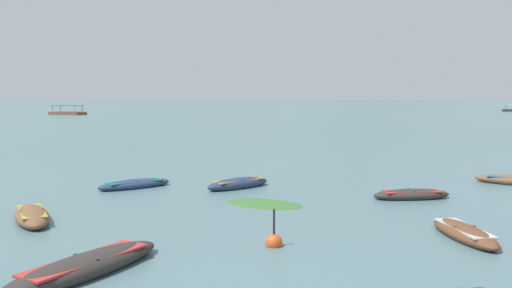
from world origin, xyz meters
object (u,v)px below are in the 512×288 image
at_px(rowboat_2, 32,216).
at_px(rowboat_4, 464,233).
at_px(ferry_2, 68,113).
at_px(rowboat_5, 135,184).
at_px(rowboat_0, 86,266).
at_px(rowboat_1, 411,195).
at_px(rowboat_6, 238,184).
at_px(mooring_buoy, 274,242).

bearing_deg(rowboat_2, rowboat_4, -1.84).
relative_size(rowboat_4, ferry_2, 0.34).
xyz_separation_m(rowboat_5, ferry_2, (-54.67, 102.32, 0.29)).
bearing_deg(rowboat_0, rowboat_1, 48.33).
xyz_separation_m(rowboat_0, rowboat_4, (9.51, 4.23, -0.02)).
bearing_deg(ferry_2, rowboat_6, -59.75).
height_order(rowboat_5, rowboat_6, rowboat_6).
height_order(rowboat_2, ferry_2, ferry_2).
relative_size(rowboat_1, mooring_buoy, 2.87).
distance_m(ferry_2, mooring_buoy, 126.92).
height_order(rowboat_0, ferry_2, ferry_2).
bearing_deg(rowboat_6, ferry_2, 120.25).
xyz_separation_m(rowboat_1, mooring_buoy, (-4.95, -7.41, -0.05)).
xyz_separation_m(rowboat_5, rowboat_6, (4.68, 0.54, 0.03)).
bearing_deg(rowboat_5, ferry_2, 118.12).
distance_m(rowboat_1, rowboat_2, 14.21).
relative_size(rowboat_1, ferry_2, 0.33).
height_order(rowboat_1, rowboat_4, rowboat_1).
relative_size(rowboat_6, mooring_buoy, 2.71).
bearing_deg(mooring_buoy, rowboat_4, 15.22).
xyz_separation_m(rowboat_1, ferry_2, (-66.69, 103.48, 0.29)).
distance_m(rowboat_2, rowboat_6, 9.23).
relative_size(rowboat_0, rowboat_2, 1.38).
distance_m(rowboat_0, ferry_2, 127.43).
relative_size(rowboat_4, mooring_buoy, 2.93).
xyz_separation_m(rowboat_0, rowboat_5, (-2.96, 11.34, -0.03)).
height_order(rowboat_0, rowboat_4, rowboat_0).
height_order(rowboat_4, rowboat_6, rowboat_6).
bearing_deg(rowboat_4, rowboat_5, 150.31).
relative_size(ferry_2, mooring_buoy, 8.63).
relative_size(rowboat_5, ferry_2, 0.32).
height_order(ferry_2, mooring_buoy, ferry_2).
relative_size(rowboat_6, ferry_2, 0.31).
relative_size(rowboat_0, rowboat_1, 1.34).
height_order(rowboat_2, mooring_buoy, mooring_buoy).
xyz_separation_m(rowboat_1, rowboat_4, (0.45, -5.94, -0.00)).
bearing_deg(rowboat_1, rowboat_2, -157.19).
height_order(rowboat_1, mooring_buoy, mooring_buoy).
xyz_separation_m(rowboat_5, mooring_buoy, (7.06, -8.58, -0.04)).
bearing_deg(rowboat_1, rowboat_6, 166.93).
bearing_deg(ferry_2, mooring_buoy, -60.90).
height_order(rowboat_0, rowboat_5, rowboat_0).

